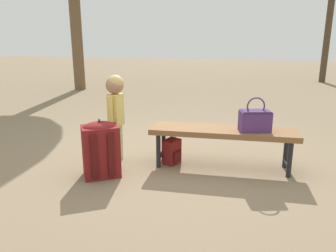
{
  "coord_description": "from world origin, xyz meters",
  "views": [
    {
      "loc": [
        -1.03,
        3.5,
        1.4
      ],
      "look_at": [
        0.01,
        0.09,
        0.45
      ],
      "focal_mm": 34.77,
      "sensor_mm": 36.0,
      "label": 1
    }
  ],
  "objects_px": {
    "child_standing": "(116,104)",
    "backpack_large": "(101,148)",
    "park_bench": "(223,134)",
    "backpack_small": "(172,150)",
    "handbag": "(255,120)"
  },
  "relations": [
    {
      "from": "handbag",
      "to": "child_standing",
      "type": "relative_size",
      "value": 0.36
    },
    {
      "from": "park_bench",
      "to": "backpack_small",
      "type": "height_order",
      "value": "park_bench"
    },
    {
      "from": "handbag",
      "to": "backpack_large",
      "type": "relative_size",
      "value": 0.59
    },
    {
      "from": "child_standing",
      "to": "backpack_large",
      "type": "relative_size",
      "value": 1.63
    },
    {
      "from": "park_bench",
      "to": "handbag",
      "type": "relative_size",
      "value": 4.43
    },
    {
      "from": "handbag",
      "to": "backpack_large",
      "type": "height_order",
      "value": "handbag"
    },
    {
      "from": "child_standing",
      "to": "backpack_large",
      "type": "xyz_separation_m",
      "value": [
        -0.04,
        0.48,
        -0.37
      ]
    },
    {
      "from": "park_bench",
      "to": "child_standing",
      "type": "xyz_separation_m",
      "value": [
        1.23,
        0.12,
        0.29
      ]
    },
    {
      "from": "handbag",
      "to": "child_standing",
      "type": "xyz_separation_m",
      "value": [
        1.56,
        0.13,
        0.1
      ]
    },
    {
      "from": "backpack_large",
      "to": "backpack_small",
      "type": "bearing_deg",
      "value": -137.82
    },
    {
      "from": "park_bench",
      "to": "child_standing",
      "type": "height_order",
      "value": "child_standing"
    },
    {
      "from": "handbag",
      "to": "backpack_small",
      "type": "bearing_deg",
      "value": 3.57
    },
    {
      "from": "backpack_large",
      "to": "backpack_small",
      "type": "relative_size",
      "value": 1.89
    },
    {
      "from": "park_bench",
      "to": "child_standing",
      "type": "relative_size",
      "value": 1.61
    },
    {
      "from": "park_bench",
      "to": "backpack_small",
      "type": "xyz_separation_m",
      "value": [
        0.57,
        0.05,
        -0.23
      ]
    }
  ]
}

